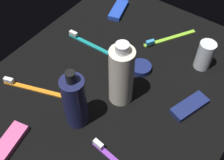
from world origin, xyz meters
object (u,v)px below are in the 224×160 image
object	(u,v)px
deodorant_stick	(205,55)
toothbrush_orange	(31,87)
snack_bar_blue	(118,10)
toothbrush_lime	(167,38)
snack_bar_pink	(9,142)
bodywash_bottle	(121,75)
lotion_bottle	(75,101)
snack_bar_navy	(190,106)
toothbrush_teal	(90,43)
cream_tin_left	(141,68)

from	to	relation	value
deodorant_stick	toothbrush_orange	bearing A→B (deg)	135.83
toothbrush_orange	snack_bar_blue	bearing A→B (deg)	0.18
toothbrush_orange	snack_bar_blue	size ratio (longest dim) A/B	1.67
toothbrush_orange	toothbrush_lime	xyz separation A→B (cm)	(38.64, -20.33, 0.00)
toothbrush_orange	snack_bar_pink	world-z (taller)	toothbrush_orange
bodywash_bottle	deodorant_stick	world-z (taller)	bodywash_bottle
toothbrush_orange	lotion_bottle	bearing A→B (deg)	-89.84
bodywash_bottle	snack_bar_navy	world-z (taller)	bodywash_bottle
lotion_bottle	deodorant_stick	xyz separation A→B (cm)	(34.72, -17.21, -3.43)
toothbrush_teal	snack_bar_navy	xyz separation A→B (cm)	(-3.28, -35.27, 0.14)
lotion_bottle	bodywash_bottle	size ratio (longest dim) A/B	0.94
deodorant_stick	toothbrush_teal	distance (cm)	33.96
toothbrush_lime	snack_bar_navy	bearing A→B (deg)	-138.16
bodywash_bottle	toothbrush_lime	distance (cm)	27.91
toothbrush_orange	toothbrush_lime	world-z (taller)	same
deodorant_stick	toothbrush_teal	size ratio (longest dim) A/B	0.48
toothbrush_teal	bodywash_bottle	bearing A→B (deg)	-119.63
toothbrush_teal	toothbrush_orange	distance (cm)	22.86
toothbrush_teal	toothbrush_orange	size ratio (longest dim) A/B	1.04
toothbrush_orange	snack_bar_blue	world-z (taller)	toothbrush_orange
bodywash_bottle	deodorant_stick	size ratio (longest dim) A/B	2.19
toothbrush_lime	lotion_bottle	bearing A→B (deg)	174.41
snack_bar_navy	cream_tin_left	world-z (taller)	cream_tin_left
bodywash_bottle	toothbrush_teal	bearing A→B (deg)	60.37
toothbrush_teal	snack_bar_navy	world-z (taller)	toothbrush_teal
deodorant_stick	toothbrush_lime	distance (cm)	14.47
toothbrush_lime	cream_tin_left	bearing A→B (deg)	-179.69
deodorant_stick	cream_tin_left	distance (cm)	17.94
deodorant_stick	lotion_bottle	bearing A→B (deg)	153.63
snack_bar_blue	cream_tin_left	xyz separation A→B (cm)	(-18.11, -20.55, 0.09)
lotion_bottle	snack_bar_blue	size ratio (longest dim) A/B	1.72
snack_bar_blue	snack_bar_navy	xyz separation A→B (cm)	(-21.95, -37.63, 0.00)
toothbrush_teal	toothbrush_lime	xyz separation A→B (cm)	(15.89, -18.10, 0.00)
bodywash_bottle	cream_tin_left	xyz separation A→B (cm)	(11.34, 0.77, -7.93)
toothbrush_orange	snack_bar_pink	xyz separation A→B (cm)	(-14.50, -7.94, 0.14)
bodywash_bottle	toothbrush_lime	bearing A→B (deg)	1.84
snack_bar_pink	bodywash_bottle	bearing A→B (deg)	-38.49
snack_bar_pink	lotion_bottle	bearing A→B (deg)	-42.54
lotion_bottle	cream_tin_left	xyz separation A→B (cm)	(23.26, -3.86, -6.95)
bodywash_bottle	snack_bar_pink	world-z (taller)	bodywash_bottle
lotion_bottle	toothbrush_orange	distance (cm)	18.05
lotion_bottle	snack_bar_navy	distance (cm)	29.41
toothbrush_orange	snack_bar_navy	bearing A→B (deg)	-62.57
toothbrush_lime	snack_bar_navy	world-z (taller)	toothbrush_lime
deodorant_stick	snack_bar_navy	bearing A→B (deg)	-166.27
snack_bar_blue	snack_bar_navy	bearing A→B (deg)	-136.25
snack_bar_navy	bodywash_bottle	bearing A→B (deg)	133.73
toothbrush_lime	snack_bar_pink	bearing A→B (deg)	166.87
toothbrush_lime	snack_bar_blue	xyz separation A→B (cm)	(2.77, 20.46, 0.14)
snack_bar_navy	cream_tin_left	bearing A→B (deg)	96.37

